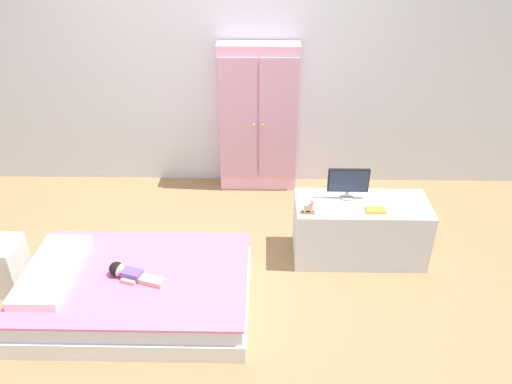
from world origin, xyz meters
TOP-DOWN VIEW (x-y plane):
  - ground_plane at (0.00, 0.00)m, footprint 10.00×10.00m
  - back_wall at (0.00, 1.57)m, footprint 6.40×0.05m
  - bed at (-0.45, -0.26)m, footprint 1.51×0.99m
  - pillow at (-1.00, -0.26)m, footprint 0.32×0.72m
  - doll at (-0.50, -0.28)m, footprint 0.38×0.19m
  - nightstand at (-1.45, -0.09)m, footprint 0.29×0.29m
  - wardrobe at (0.35, 1.42)m, footprint 0.72×0.25m
  - tv_stand at (1.14, 0.33)m, footprint 0.99×0.43m
  - tv_monitor at (1.03, 0.40)m, footprint 0.31×0.10m
  - rocking_horse_toy at (0.73, 0.19)m, footprint 0.10×0.04m
  - book_orange at (1.21, 0.23)m, footprint 0.14×0.09m

SIDE VIEW (x-z plane):
  - ground_plane at x=0.00m, z-range -0.02..0.00m
  - bed at x=-0.45m, z-range 0.00..0.26m
  - nightstand at x=-1.45m, z-range 0.00..0.38m
  - tv_stand at x=1.14m, z-range 0.00..0.48m
  - pillow at x=-1.00m, z-range 0.26..0.33m
  - doll at x=-0.50m, z-range 0.25..0.35m
  - book_orange at x=1.21m, z-range 0.48..0.49m
  - rocking_horse_toy at x=0.73m, z-range 0.47..0.59m
  - tv_monitor at x=1.03m, z-range 0.50..0.75m
  - wardrobe at x=0.35m, z-range 0.00..1.38m
  - back_wall at x=0.00m, z-range 0.00..2.70m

